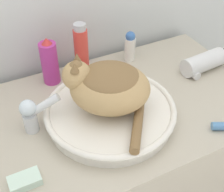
{
  "coord_description": "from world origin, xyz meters",
  "views": [
    {
      "loc": [
        -0.36,
        -0.4,
        1.55
      ],
      "look_at": [
        -0.04,
        0.25,
        0.94
      ],
      "focal_mm": 50.0,
      "sensor_mm": 36.0,
      "label": 1
    }
  ],
  "objects_px": {
    "soap_bar": "(25,181)",
    "shampoo_bottle_tall": "(81,50)",
    "hair_dryer": "(203,63)",
    "faucet": "(32,113)",
    "deodorant_stick": "(130,46)",
    "cat": "(108,86)",
    "spray_bottle_trigger": "(50,62)"
  },
  "relations": [
    {
      "from": "soap_bar",
      "to": "shampoo_bottle_tall",
      "type": "bearing_deg",
      "value": 50.35
    },
    {
      "from": "hair_dryer",
      "to": "soap_bar",
      "type": "bearing_deg",
      "value": -169.3
    },
    {
      "from": "shampoo_bottle_tall",
      "to": "soap_bar",
      "type": "relative_size",
      "value": 2.47
    },
    {
      "from": "faucet",
      "to": "deodorant_stick",
      "type": "distance_m",
      "value": 0.51
    },
    {
      "from": "cat",
      "to": "soap_bar",
      "type": "height_order",
      "value": "cat"
    },
    {
      "from": "hair_dryer",
      "to": "deodorant_stick",
      "type": "bearing_deg",
      "value": 133.64
    },
    {
      "from": "spray_bottle_trigger",
      "to": "hair_dryer",
      "type": "relative_size",
      "value": 0.9
    },
    {
      "from": "spray_bottle_trigger",
      "to": "deodorant_stick",
      "type": "relative_size",
      "value": 1.45
    },
    {
      "from": "shampoo_bottle_tall",
      "to": "cat",
      "type": "bearing_deg",
      "value": -95.55
    },
    {
      "from": "spray_bottle_trigger",
      "to": "deodorant_stick",
      "type": "height_order",
      "value": "spray_bottle_trigger"
    },
    {
      "from": "hair_dryer",
      "to": "spray_bottle_trigger",
      "type": "bearing_deg",
      "value": 155.99
    },
    {
      "from": "deodorant_stick",
      "to": "shampoo_bottle_tall",
      "type": "distance_m",
      "value": 0.21
    },
    {
      "from": "cat",
      "to": "shampoo_bottle_tall",
      "type": "bearing_deg",
      "value": -65.79
    },
    {
      "from": "hair_dryer",
      "to": "shampoo_bottle_tall",
      "type": "bearing_deg",
      "value": 150.89
    },
    {
      "from": "spray_bottle_trigger",
      "to": "soap_bar",
      "type": "xyz_separation_m",
      "value": [
        -0.21,
        -0.4,
        -0.07
      ]
    },
    {
      "from": "spray_bottle_trigger",
      "to": "hair_dryer",
      "type": "bearing_deg",
      "value": -19.57
    },
    {
      "from": "hair_dryer",
      "to": "faucet",
      "type": "bearing_deg",
      "value": 177.44
    },
    {
      "from": "cat",
      "to": "hair_dryer",
      "type": "distance_m",
      "value": 0.47
    },
    {
      "from": "cat",
      "to": "spray_bottle_trigger",
      "type": "relative_size",
      "value": 1.98
    },
    {
      "from": "faucet",
      "to": "deodorant_stick",
      "type": "bearing_deg",
      "value": 40.09
    },
    {
      "from": "deodorant_stick",
      "to": "soap_bar",
      "type": "relative_size",
      "value": 1.51
    },
    {
      "from": "cat",
      "to": "hair_dryer",
      "type": "xyz_separation_m",
      "value": [
        0.45,
        0.08,
        -0.1
      ]
    },
    {
      "from": "hair_dryer",
      "to": "soap_bar",
      "type": "distance_m",
      "value": 0.78
    },
    {
      "from": "spray_bottle_trigger",
      "to": "deodorant_stick",
      "type": "bearing_deg",
      "value": 0.0
    },
    {
      "from": "deodorant_stick",
      "to": "hair_dryer",
      "type": "relative_size",
      "value": 0.62
    },
    {
      "from": "hair_dryer",
      "to": "soap_bar",
      "type": "relative_size",
      "value": 2.44
    },
    {
      "from": "cat",
      "to": "deodorant_stick",
      "type": "bearing_deg",
      "value": -100.54
    },
    {
      "from": "cat",
      "to": "soap_bar",
      "type": "relative_size",
      "value": 4.33
    },
    {
      "from": "hair_dryer",
      "to": "soap_bar",
      "type": "xyz_separation_m",
      "value": [
        -0.75,
        -0.2,
        -0.02
      ]
    },
    {
      "from": "cat",
      "to": "faucet",
      "type": "distance_m",
      "value": 0.24
    },
    {
      "from": "spray_bottle_trigger",
      "to": "soap_bar",
      "type": "relative_size",
      "value": 2.18
    },
    {
      "from": "spray_bottle_trigger",
      "to": "shampoo_bottle_tall",
      "type": "xyz_separation_m",
      "value": [
        0.12,
        0.0,
        0.02
      ]
    }
  ]
}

